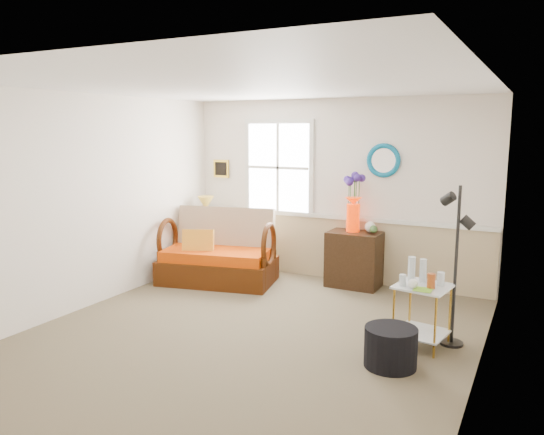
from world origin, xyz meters
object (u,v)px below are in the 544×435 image
at_px(cabinet, 354,259).
at_px(side_table, 422,316).
at_px(loveseat, 218,247).
at_px(lamp_stand, 206,247).
at_px(ottoman, 391,347).
at_px(floor_lamp, 456,267).

height_order(cabinet, side_table, cabinet).
distance_m(loveseat, side_table, 3.23).
bearing_deg(side_table, lamp_stand, 157.28).
distance_m(loveseat, ottoman, 3.34).
distance_m(lamp_stand, cabinet, 2.38).
bearing_deg(cabinet, lamp_stand, -176.30).
relative_size(loveseat, lamp_stand, 2.34).
relative_size(cabinet, side_table, 1.21).
xyz_separation_m(loveseat, ottoman, (2.92, -1.59, -0.33)).
height_order(loveseat, side_table, loveseat).
bearing_deg(cabinet, loveseat, -158.65).
xyz_separation_m(loveseat, cabinet, (1.80, 0.69, -0.13)).
relative_size(loveseat, ottoman, 3.28).
relative_size(lamp_stand, cabinet, 0.88).
distance_m(cabinet, ottoman, 2.55).
bearing_deg(loveseat, lamp_stand, 123.59).
bearing_deg(lamp_stand, floor_lamp, -18.92).
xyz_separation_m(lamp_stand, ottoman, (3.50, -2.14, -0.15)).
bearing_deg(loveseat, floor_lamp, -25.91).
bearing_deg(lamp_stand, side_table, -22.72).
distance_m(floor_lamp, ottoman, 1.10).
xyz_separation_m(cabinet, side_table, (1.28, -1.67, -0.07)).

